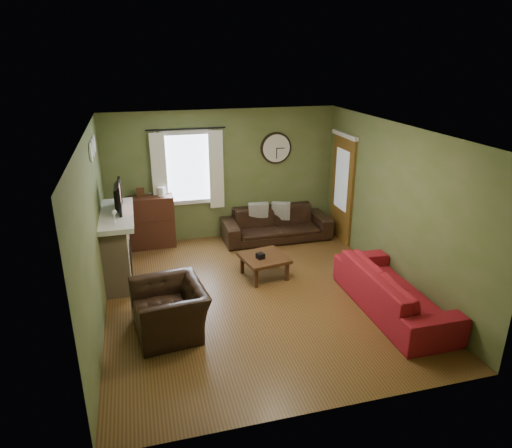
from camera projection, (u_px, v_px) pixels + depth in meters
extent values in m
cube|color=brown|center=(256.00, 295.00, 7.25)|extent=(4.60, 5.20, 0.00)
cube|color=white|center=(256.00, 130.00, 6.33)|extent=(4.60, 5.20, 0.00)
cube|color=#5C6A38|center=(94.00, 233.00, 6.23)|extent=(0.00, 5.20, 2.60)
cube|color=#5C6A38|center=(394.00, 205.00, 7.34)|extent=(0.00, 5.20, 2.60)
cube|color=#5C6A38|center=(223.00, 175.00, 9.14)|extent=(4.60, 0.00, 2.60)
cube|color=#5C6A38|center=(326.00, 306.00, 4.44)|extent=(4.60, 0.00, 2.60)
cube|color=tan|center=(117.00, 249.00, 7.58)|extent=(0.40, 1.40, 1.10)
cube|color=black|center=(130.00, 261.00, 7.72)|extent=(0.04, 0.60, 0.55)
cube|color=white|center=(115.00, 215.00, 7.38)|extent=(0.58, 1.60, 0.08)
imported|color=black|center=(115.00, 200.00, 7.45)|extent=(0.08, 0.60, 0.35)
cube|color=#994C3F|center=(120.00, 196.00, 7.45)|extent=(0.02, 0.62, 0.36)
cylinder|color=white|center=(91.00, 152.00, 6.62)|extent=(0.28, 0.28, 0.03)
cylinder|color=white|center=(92.00, 148.00, 6.94)|extent=(0.28, 0.28, 0.03)
cylinder|color=white|center=(94.00, 144.00, 7.25)|extent=(0.28, 0.28, 0.03)
cylinder|color=black|center=(186.00, 129.00, 8.52)|extent=(0.03, 0.03, 1.50)
cube|color=white|center=(159.00, 174.00, 8.67)|extent=(0.28, 0.04, 1.55)
cube|color=white|center=(216.00, 170.00, 8.94)|extent=(0.28, 0.04, 1.55)
cube|color=brown|center=(342.00, 189.00, 9.10)|extent=(0.05, 0.90, 2.10)
imported|color=#402513|center=(147.00, 196.00, 8.96)|extent=(0.23, 0.27, 0.02)
imported|color=black|center=(276.00, 224.00, 9.32)|extent=(2.18, 0.85, 0.64)
cube|color=#A2A39F|center=(258.00, 212.00, 9.31)|extent=(0.41, 0.15, 0.40)
cube|color=#A2A39F|center=(281.00, 211.00, 9.39)|extent=(0.39, 0.24, 0.38)
imported|color=maroon|center=(393.00, 290.00, 6.72)|extent=(0.89, 2.27, 0.66)
imported|color=black|center=(170.00, 309.00, 6.19)|extent=(1.05, 1.16, 0.68)
cube|color=black|center=(260.00, 257.00, 7.62)|extent=(0.15, 0.15, 0.09)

